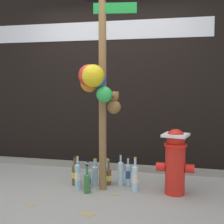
{
  "coord_description": "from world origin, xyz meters",
  "views": [
    {
      "loc": [
        1.18,
        -3.37,
        1.29
      ],
      "look_at": [
        0.3,
        0.26,
        0.94
      ],
      "focal_mm": 51.28,
      "sensor_mm": 36.0,
      "label": 1
    }
  ],
  "objects_px": {
    "memorial_post": "(98,69)",
    "bottle_7": "(135,177)",
    "bottle_3": "(95,174)",
    "bottle_6": "(88,178)",
    "bottle_5": "(107,173)",
    "bottle_9": "(75,174)",
    "bottle_1": "(78,176)",
    "bottle_0": "(108,176)",
    "fire_hydrant": "(175,160)",
    "bottle_2": "(121,173)",
    "bottle_8": "(87,182)",
    "bottle_4": "(128,174)"
  },
  "relations": [
    {
      "from": "memorial_post",
      "to": "bottle_7",
      "type": "xyz_separation_m",
      "value": [
        0.42,
        0.11,
        -1.27
      ]
    },
    {
      "from": "bottle_3",
      "to": "bottle_6",
      "type": "distance_m",
      "value": 0.14
    },
    {
      "from": "bottle_5",
      "to": "bottle_9",
      "type": "bearing_deg",
      "value": -152.29
    },
    {
      "from": "bottle_1",
      "to": "bottle_3",
      "type": "xyz_separation_m",
      "value": [
        0.17,
        0.18,
        -0.02
      ]
    },
    {
      "from": "bottle_0",
      "to": "bottle_1",
      "type": "bearing_deg",
      "value": -144.36
    },
    {
      "from": "fire_hydrant",
      "to": "bottle_7",
      "type": "height_order",
      "value": "fire_hydrant"
    },
    {
      "from": "bottle_2",
      "to": "bottle_3",
      "type": "distance_m",
      "value": 0.32
    },
    {
      "from": "fire_hydrant",
      "to": "bottle_8",
      "type": "relative_size",
      "value": 2.26
    },
    {
      "from": "fire_hydrant",
      "to": "bottle_5",
      "type": "bearing_deg",
      "value": 165.82
    },
    {
      "from": "memorial_post",
      "to": "fire_hydrant",
      "type": "distance_m",
      "value": 1.37
    },
    {
      "from": "bottle_0",
      "to": "bottle_2",
      "type": "relative_size",
      "value": 0.81
    },
    {
      "from": "bottle_3",
      "to": "bottle_1",
      "type": "bearing_deg",
      "value": -133.7
    },
    {
      "from": "fire_hydrant",
      "to": "bottle_2",
      "type": "distance_m",
      "value": 0.73
    },
    {
      "from": "bottle_0",
      "to": "fire_hydrant",
      "type": "bearing_deg",
      "value": -9.0
    },
    {
      "from": "bottle_8",
      "to": "bottle_9",
      "type": "bearing_deg",
      "value": 135.08
    },
    {
      "from": "bottle_8",
      "to": "bottle_9",
      "type": "height_order",
      "value": "bottle_9"
    },
    {
      "from": "bottle_3",
      "to": "bottle_8",
      "type": "relative_size",
      "value": 1.0
    },
    {
      "from": "bottle_7",
      "to": "memorial_post",
      "type": "bearing_deg",
      "value": -165.85
    },
    {
      "from": "fire_hydrant",
      "to": "bottle_3",
      "type": "relative_size",
      "value": 2.26
    },
    {
      "from": "bottle_7",
      "to": "bottle_0",
      "type": "bearing_deg",
      "value": 158.41
    },
    {
      "from": "bottle_3",
      "to": "bottle_6",
      "type": "height_order",
      "value": "bottle_6"
    },
    {
      "from": "memorial_post",
      "to": "fire_hydrant",
      "type": "bearing_deg",
      "value": 7.66
    },
    {
      "from": "bottle_5",
      "to": "bottle_7",
      "type": "distance_m",
      "value": 0.46
    },
    {
      "from": "fire_hydrant",
      "to": "bottle_1",
      "type": "xyz_separation_m",
      "value": [
        -1.15,
        -0.1,
        -0.23
      ]
    },
    {
      "from": "bottle_4",
      "to": "bottle_7",
      "type": "height_order",
      "value": "bottle_7"
    },
    {
      "from": "fire_hydrant",
      "to": "bottle_4",
      "type": "distance_m",
      "value": 0.65
    },
    {
      "from": "bottle_3",
      "to": "bottle_5",
      "type": "xyz_separation_m",
      "value": [
        0.12,
        0.15,
        -0.01
      ]
    },
    {
      "from": "bottle_5",
      "to": "bottle_3",
      "type": "bearing_deg",
      "value": -129.22
    },
    {
      "from": "bottle_7",
      "to": "bottle_5",
      "type": "bearing_deg",
      "value": 150.07
    },
    {
      "from": "fire_hydrant",
      "to": "bottle_5",
      "type": "xyz_separation_m",
      "value": [
        -0.86,
        0.22,
        -0.27
      ]
    },
    {
      "from": "bottle_2",
      "to": "bottle_7",
      "type": "height_order",
      "value": "bottle_7"
    },
    {
      "from": "fire_hydrant",
      "to": "bottle_7",
      "type": "bearing_deg",
      "value": -178.44
    },
    {
      "from": "bottle_2",
      "to": "bottle_8",
      "type": "bearing_deg",
      "value": -131.66
    },
    {
      "from": "bottle_4",
      "to": "bottle_6",
      "type": "height_order",
      "value": "bottle_4"
    },
    {
      "from": "bottle_5",
      "to": "bottle_6",
      "type": "height_order",
      "value": "bottle_6"
    },
    {
      "from": "bottle_6",
      "to": "bottle_7",
      "type": "distance_m",
      "value": 0.58
    },
    {
      "from": "bottle_9",
      "to": "bottle_5",
      "type": "bearing_deg",
      "value": 27.71
    },
    {
      "from": "memorial_post",
      "to": "bottle_5",
      "type": "bearing_deg",
      "value": 86.45
    },
    {
      "from": "bottle_3",
      "to": "memorial_post",
      "type": "bearing_deg",
      "value": -62.98
    },
    {
      "from": "bottle_1",
      "to": "bottle_4",
      "type": "xyz_separation_m",
      "value": [
        0.57,
        0.25,
        -0.01
      ]
    },
    {
      "from": "bottle_4",
      "to": "bottle_7",
      "type": "xyz_separation_m",
      "value": [
        0.12,
        -0.16,
        0.01
      ]
    },
    {
      "from": "bottle_0",
      "to": "bottle_3",
      "type": "height_order",
      "value": "bottle_3"
    },
    {
      "from": "memorial_post",
      "to": "bottle_6",
      "type": "xyz_separation_m",
      "value": [
        -0.16,
        0.07,
        -1.31
      ]
    },
    {
      "from": "fire_hydrant",
      "to": "bottle_5",
      "type": "relative_size",
      "value": 2.37
    },
    {
      "from": "memorial_post",
      "to": "bottle_9",
      "type": "distance_m",
      "value": 1.35
    },
    {
      "from": "fire_hydrant",
      "to": "bottle_3",
      "type": "xyz_separation_m",
      "value": [
        -0.98,
        0.07,
        -0.25
      ]
    },
    {
      "from": "bottle_0",
      "to": "bottle_9",
      "type": "relative_size",
      "value": 0.89
    },
    {
      "from": "bottle_4",
      "to": "bottle_9",
      "type": "xyz_separation_m",
      "value": [
        -0.65,
        -0.13,
        -0.01
      ]
    },
    {
      "from": "fire_hydrant",
      "to": "bottle_0",
      "type": "relative_size",
      "value": 2.32
    },
    {
      "from": "bottle_1",
      "to": "bottle_9",
      "type": "xyz_separation_m",
      "value": [
        -0.08,
        0.13,
        -0.02
      ]
    }
  ]
}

